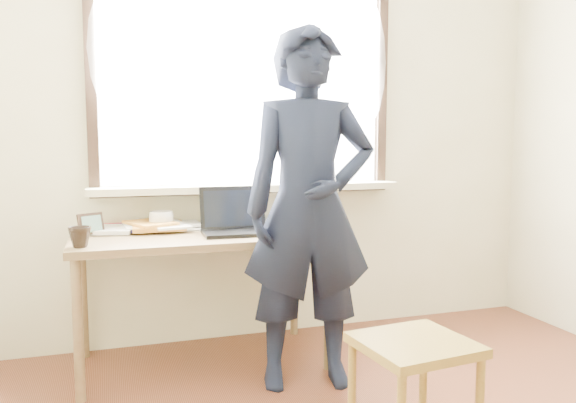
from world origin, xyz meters
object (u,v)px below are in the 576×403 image
object	(u,v)px
mug_white	(161,221)
desk	(202,247)
laptop	(235,222)
work_chair	(414,356)
mug_dark	(80,237)
person	(309,209)

from	to	relation	value
mug_white	desk	bearing A→B (deg)	-43.07
laptop	work_chair	xyz separation A→B (m)	(0.48, -1.06, -0.41)
mug_white	mug_dark	world-z (taller)	mug_white
laptop	person	distance (m)	0.49
person	work_chair	bearing A→B (deg)	-64.89
mug_dark	person	world-z (taller)	person
mug_dark	work_chair	bearing A→B (deg)	-34.56
laptop	desk	bearing A→B (deg)	170.96
mug_dark	work_chair	world-z (taller)	mug_dark
work_chair	person	distance (m)	0.87
mug_dark	desk	bearing A→B (deg)	19.80
laptop	work_chair	bearing A→B (deg)	-65.42
desk	mug_white	bearing A→B (deg)	136.93
desk	person	distance (m)	0.66
desk	laptop	size ratio (longest dim) A/B	3.64
laptop	work_chair	size ratio (longest dim) A/B	0.80
desk	mug_dark	distance (m)	0.65
mug_white	work_chair	distance (m)	1.58
mug_white	person	world-z (taller)	person
mug_dark	work_chair	xyz separation A→B (m)	(1.26, -0.87, -0.40)
mug_white	mug_dark	bearing A→B (deg)	-135.77
mug_white	person	size ratio (longest dim) A/B	0.08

